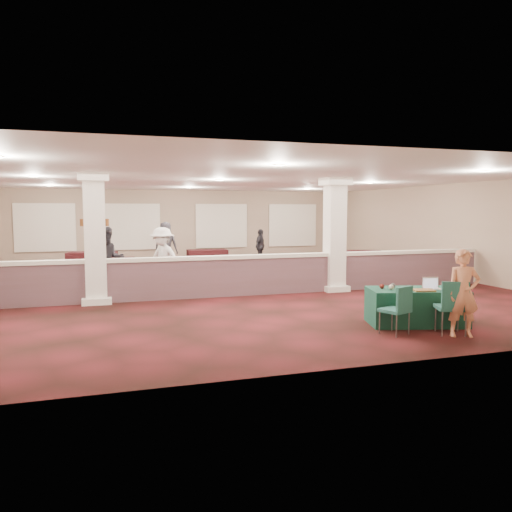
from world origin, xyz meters
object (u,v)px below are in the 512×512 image
object	(u,v)px
far_table_front_center	(153,268)
far_table_back_right	(360,260)
conf_chair_main	(453,303)
conf_chair_side	(399,306)
attendee_d	(166,245)
far_table_front_left	(111,269)
attendee_c	(260,247)
far_table_front_right	(353,268)
attendee_a	(108,260)
attendee_b	(162,259)
far_table_back_left	(92,261)
woman	(463,293)
far_table_back_center	(207,258)
near_table	(416,307)

from	to	relation	value
far_table_front_center	far_table_back_right	xyz separation A→B (m)	(8.14, 0.20, 0.03)
conf_chair_main	far_table_back_right	xyz separation A→B (m)	(3.77, 10.04, -0.24)
conf_chair_side	far_table_front_center	world-z (taller)	conf_chair_side
attendee_d	far_table_front_left	bearing A→B (deg)	70.03
attendee_d	attendee_c	bearing A→B (deg)	-150.92
far_table_front_left	far_table_front_right	distance (m)	8.18
attendee_a	attendee_c	world-z (taller)	attendee_a
far_table_front_left	attendee_b	world-z (taller)	attendee_b
far_table_back_left	conf_chair_side	bearing A→B (deg)	-65.71
far_table_front_right	attendee_b	xyz separation A→B (m)	(-6.49, -0.70, 0.55)
woman	far_table_back_left	xyz separation A→B (m)	(-6.51, 12.56, -0.44)
far_table_back_left	far_table_front_right	bearing A→B (deg)	-29.99
attendee_c	attendee_d	distance (m)	4.15
far_table_front_left	attendee_d	xyz separation A→B (m)	(2.17, 2.45, 0.58)
woman	attendee_a	size ratio (longest dim) A/B	0.87
far_table_front_left	far_table_back_center	xyz separation A→B (m)	(3.97, 3.10, -0.01)
woman	far_table_front_right	world-z (taller)	woman
near_table	far_table_back_center	xyz separation A→B (m)	(-1.72, 11.98, -0.03)
far_table_front_right	far_table_front_left	bearing A→B (deg)	163.65
conf_chair_side	woman	xyz separation A→B (m)	(1.04, -0.46, 0.26)
conf_chair_side	far_table_front_right	size ratio (longest dim) A/B	0.52
far_table_front_right	far_table_back_right	distance (m)	3.02
attendee_a	far_table_back_right	bearing A→B (deg)	12.91
far_table_back_center	attendee_a	xyz separation A→B (m)	(-4.09, -5.90, 0.59)
woman	far_table_back_center	bearing A→B (deg)	119.00
attendee_c	conf_chair_main	bearing A→B (deg)	-142.75
conf_chair_main	attendee_c	bearing A→B (deg)	109.23
conf_chair_main	attendee_c	xyz separation A→B (m)	(0.49, 12.84, 0.16)
conf_chair_main	far_table_front_right	xyz separation A→B (m)	(2.07, 7.54, -0.24)
far_table_back_center	attendee_b	size ratio (longest dim) A/B	0.90
far_table_back_left	attendee_b	bearing A→B (deg)	-70.50
far_table_front_center	far_table_back_left	world-z (taller)	far_table_back_left
far_table_back_right	woman	bearing A→B (deg)	-109.75
far_table_front_right	attendee_d	distance (m)	7.44
near_table	far_table_front_left	size ratio (longest dim) A/B	1.10
conf_chair_side	far_table_back_center	bearing A→B (deg)	73.46
far_table_front_right	attendee_b	distance (m)	6.55
near_table	conf_chair_main	distance (m)	0.99
conf_chair_main	attendee_a	distance (m)	9.20
far_table_back_left	attendee_d	size ratio (longest dim) A/B	0.95
attendee_d	far_table_back_left	bearing A→B (deg)	18.85
conf_chair_main	far_table_front_left	xyz separation A→B (m)	(-5.78, 9.84, -0.25)
far_table_front_left	far_table_front_center	world-z (taller)	far_table_front_left
far_table_front_center	attendee_d	world-z (taller)	attendee_d
conf_chair_main	far_table_back_left	xyz separation A→B (m)	(-6.40, 12.42, -0.24)
far_table_front_center	far_table_front_right	world-z (taller)	far_table_front_right
conf_chair_side	far_table_front_left	bearing A→B (deg)	96.45
far_table_front_center	attendee_b	world-z (taller)	attendee_b
far_table_back_center	attendee_d	size ratio (longest dim) A/B	0.88
conf_chair_side	far_table_back_center	world-z (taller)	conf_chair_side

